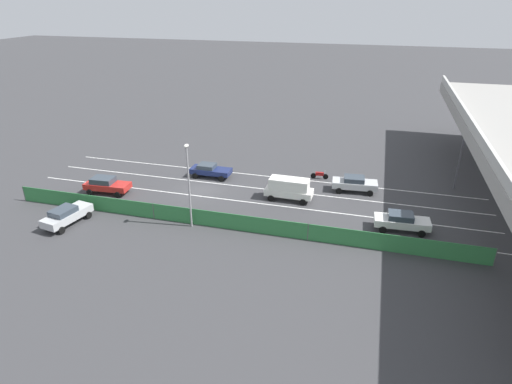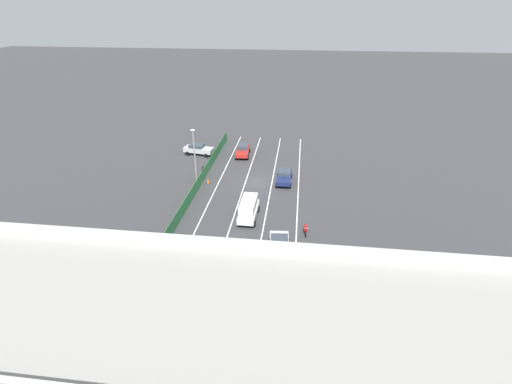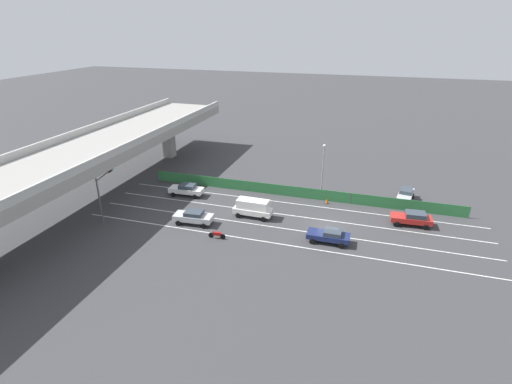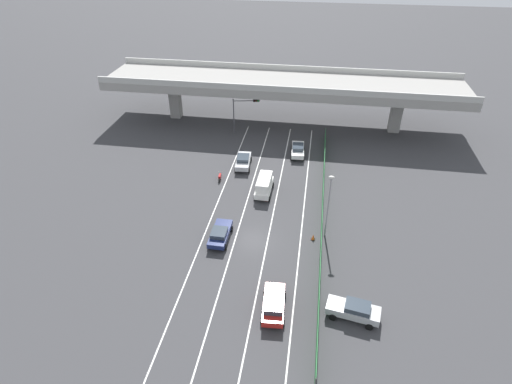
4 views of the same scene
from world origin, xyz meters
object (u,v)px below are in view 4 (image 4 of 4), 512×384
object	(u,v)px
car_sedan_red	(274,304)
motorcycle	(220,177)
car_sedan_navy	(220,234)
traffic_cone	(313,237)
street_lamp	(329,201)
car_hatchback_white	(298,150)
car_sedan_silver	(243,161)
traffic_light	(243,109)
parked_wagon_silver	(354,310)
car_van_white	(264,185)

from	to	relation	value
car_sedan_red	motorcycle	bearing A→B (deg)	115.07
car_sedan_red	motorcycle	xyz separation A→B (m)	(-9.65, 20.63, -0.46)
car_sedan_navy	traffic_cone	xyz separation A→B (m)	(9.89, 1.59, -0.50)
car_sedan_navy	street_lamp	xyz separation A→B (m)	(11.13, 2.54, 3.75)
car_sedan_red	car_hatchback_white	world-z (taller)	car_sedan_red
street_lamp	car_sedan_silver	bearing A→B (deg)	130.88
car_sedan_red	traffic_light	distance (m)	36.27
parked_wagon_silver	traffic_light	distance (m)	38.19
car_hatchback_white	traffic_light	bearing A→B (deg)	147.42
car_sedan_navy	car_hatchback_white	distance (m)	21.46
car_van_white	car_sedan_silver	distance (m)	7.22
traffic_cone	car_sedan_silver	bearing A→B (deg)	125.79
motorcycle	car_hatchback_white	bearing A→B (deg)	41.20
car_sedan_red	parked_wagon_silver	world-z (taller)	parked_wagon_silver
car_sedan_red	traffic_cone	world-z (taller)	car_sedan_red
traffic_light	traffic_cone	xyz separation A→B (m)	(12.22, -24.62, -3.77)
car_sedan_navy	car_sedan_silver	distance (m)	15.84
car_sedan_red	car_hatchback_white	size ratio (longest dim) A/B	0.98
car_sedan_silver	traffic_cone	size ratio (longest dim) A/B	6.42
car_sedan_silver	motorcycle	size ratio (longest dim) A/B	2.41
traffic_light	parked_wagon_silver	bearing A→B (deg)	-65.01
motorcycle	car_sedan_silver	bearing A→B (deg)	58.46
car_van_white	car_sedan_red	bearing A→B (deg)	-79.40
street_lamp	traffic_cone	xyz separation A→B (m)	(-1.24, -0.95, -4.25)
motorcycle	traffic_cone	xyz separation A→B (m)	(12.69, -10.30, -0.11)
motorcycle	car_van_white	bearing A→B (deg)	-19.52
car_hatchback_white	parked_wagon_silver	distance (m)	29.44
car_hatchback_white	motorcycle	bearing A→B (deg)	-138.80
car_hatchback_white	traffic_cone	bearing A→B (deg)	-80.80
car_sedan_navy	parked_wagon_silver	world-z (taller)	parked_wagon_silver
parked_wagon_silver	car_sedan_red	bearing A→B (deg)	-176.19
car_van_white	motorcycle	distance (m)	6.63
car_sedan_silver	traffic_cone	world-z (taller)	car_sedan_silver
car_sedan_red	parked_wagon_silver	distance (m)	6.92
car_sedan_navy	car_sedan_red	distance (m)	11.10
car_sedan_navy	parked_wagon_silver	xyz separation A→B (m)	(13.75, -8.28, 0.09)
car_sedan_red	car_hatchback_white	distance (m)	29.08
car_sedan_navy	traffic_light	distance (m)	26.51
parked_wagon_silver	traffic_cone	world-z (taller)	parked_wagon_silver
traffic_light	street_lamp	world-z (taller)	street_lamp
car_sedan_silver	car_sedan_navy	bearing A→B (deg)	-88.61
parked_wagon_silver	motorcycle	bearing A→B (deg)	129.37
car_van_white	car_sedan_silver	world-z (taller)	car_van_white
parked_wagon_silver	street_lamp	size ratio (longest dim) A/B	0.63
car_sedan_navy	traffic_cone	world-z (taller)	car_sedan_navy
motorcycle	street_lamp	bearing A→B (deg)	-33.88
car_sedan_red	motorcycle	distance (m)	22.78
car_van_white	car_hatchback_white	size ratio (longest dim) A/B	1.00
traffic_cone	car_van_white	bearing A→B (deg)	128.71
car_sedan_red	traffic_cone	xyz separation A→B (m)	(3.04, 10.33, -0.58)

